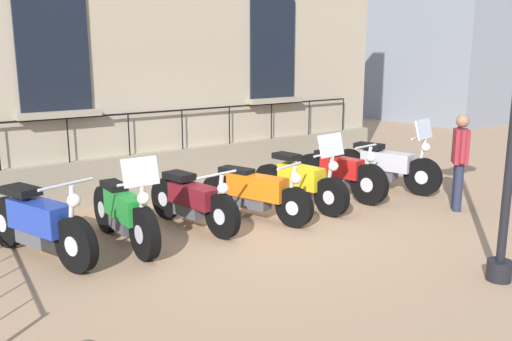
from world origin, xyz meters
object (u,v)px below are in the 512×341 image
Objects in this scene: motorcycle_blue at (39,224)px; motorcycle_yellow at (300,182)px; motorcycle_orange at (255,193)px; motorcycle_green at (124,214)px; motorcycle_red at (340,174)px; motorcycle_silver at (385,165)px; pedestrian_standing at (460,157)px; motorcycle_maroon at (193,201)px.

motorcycle_yellow is (0.21, 4.21, -0.02)m from motorcycle_blue.
motorcycle_orange is at bearing -87.13° from motorcycle_yellow.
motorcycle_green is 4.15m from motorcycle_red.
pedestrian_standing reaches higher than motorcycle_silver.
motorcycle_blue is 2.20m from motorcycle_maroon.
motorcycle_blue is at bearing -92.07° from motorcycle_silver.
motorcycle_orange is 2.01m from motorcycle_red.
motorcycle_green is 3.13m from motorcycle_yellow.
motorcycle_silver is 1.72m from pedestrian_standing.
motorcycle_blue is 0.97× the size of motorcycle_silver.
pedestrian_standing is (1.63, 3.00, 0.48)m from motorcycle_orange.
motorcycle_silver is (0.23, 6.36, 0.01)m from motorcycle_blue.
motorcycle_green is 0.93× the size of motorcycle_silver.
motorcycle_maroon is 4.17m from motorcycle_silver.
motorcycle_orange is at bearing 80.11° from motorcycle_maroon.
motorcycle_red is 1.15m from motorcycle_silver.
motorcycle_blue is 6.37m from motorcycle_silver.
motorcycle_red is 1.26× the size of pedestrian_standing.
motorcycle_silver is at bearing 87.90° from motorcycle_maroon.
motorcycle_yellow reaches higher than motorcycle_red.
motorcycle_green is at bearing -89.70° from motorcycle_red.
pedestrian_standing reaches higher than motorcycle_blue.
motorcycle_silver is (0.02, 2.15, 0.03)m from motorcycle_yellow.
pedestrian_standing reaches higher than motorcycle_maroon.
motorcycle_silver is at bearing 85.39° from motorcycle_red.
pedestrian_standing is at bearing -5.02° from motorcycle_silver.
motorcycle_yellow is at bearing 87.19° from motorcycle_blue.
pedestrian_standing is at bearing 71.42° from motorcycle_green.
motorcycle_orange is (0.18, 1.02, 0.00)m from motorcycle_maroon.
motorcycle_blue is 6.52m from pedestrian_standing.
motorcycle_yellow reaches higher than motorcycle_maroon.
motorcycle_green reaches higher than motorcycle_red.
motorcycle_maroon is 4.44m from pedestrian_standing.
motorcycle_yellow is 0.94× the size of motorcycle_silver.
motorcycle_yellow is at bearing -129.94° from pedestrian_standing.
motorcycle_green is at bearing -90.76° from motorcycle_silver.
motorcycle_silver reaches higher than motorcycle_blue.
motorcycle_orange is at bearing 87.44° from motorcycle_green.
motorcycle_maroon is at bearing -92.10° from motorcycle_silver.
motorcycle_green is 2.15m from motorcycle_orange.
motorcycle_red is (-0.12, 2.00, 0.01)m from motorcycle_orange.
motorcycle_orange is (0.10, 2.14, -0.01)m from motorcycle_green.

